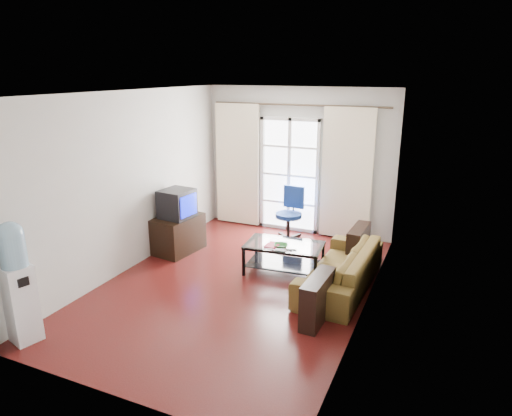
{
  "coord_description": "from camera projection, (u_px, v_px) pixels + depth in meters",
  "views": [
    {
      "loc": [
        2.66,
        -5.38,
        2.97
      ],
      "look_at": [
        0.13,
        0.35,
        1.07
      ],
      "focal_mm": 32.0,
      "sensor_mm": 36.0,
      "label": 1
    }
  ],
  "objects": [
    {
      "name": "floor",
      "position": [
        238.0,
        284.0,
        6.6
      ],
      "size": [
        5.2,
        5.2,
        0.0
      ],
      "primitive_type": "plane",
      "color": "#551814",
      "rests_on": "ground"
    },
    {
      "name": "ceiling",
      "position": [
        235.0,
        92.0,
        5.82
      ],
      "size": [
        5.2,
        5.2,
        0.0
      ],
      "primitive_type": "plane",
      "rotation": [
        3.14,
        0.0,
        0.0
      ],
      "color": "white",
      "rests_on": "wall_back"
    },
    {
      "name": "wall_back",
      "position": [
        298.0,
        161.0,
        8.49
      ],
      "size": [
        3.6,
        0.02,
        2.7
      ],
      "primitive_type": "cube",
      "color": "beige",
      "rests_on": "floor"
    },
    {
      "name": "wall_front",
      "position": [
        104.0,
        266.0,
        3.93
      ],
      "size": [
        3.6,
        0.02,
        2.7
      ],
      "primitive_type": "cube",
      "color": "beige",
      "rests_on": "floor"
    },
    {
      "name": "wall_left",
      "position": [
        130.0,
        182.0,
        6.91
      ],
      "size": [
        0.02,
        5.2,
        2.7
      ],
      "primitive_type": "cube",
      "color": "beige",
      "rests_on": "floor"
    },
    {
      "name": "wall_right",
      "position": [
        370.0,
        210.0,
        5.52
      ],
      "size": [
        0.02,
        5.2,
        2.7
      ],
      "primitive_type": "cube",
      "color": "beige",
      "rests_on": "floor"
    },
    {
      "name": "french_door",
      "position": [
        289.0,
        175.0,
        8.58
      ],
      "size": [
        1.16,
        0.06,
        2.15
      ],
      "color": "white",
      "rests_on": "wall_back"
    },
    {
      "name": "curtain_rod",
      "position": [
        298.0,
        105.0,
        8.1
      ],
      "size": [
        3.3,
        0.04,
        0.04
      ],
      "primitive_type": "cylinder",
      "rotation": [
        0.0,
        1.57,
        0.0
      ],
      "color": "#4C3F2D",
      "rests_on": "wall_back"
    },
    {
      "name": "curtain_left",
      "position": [
        238.0,
        165.0,
        8.89
      ],
      "size": [
        0.9,
        0.07,
        2.35
      ],
      "primitive_type": "cube",
      "color": "#F5E9C5",
      "rests_on": "curtain_rod"
    },
    {
      "name": "curtain_right",
      "position": [
        347.0,
        175.0,
        8.06
      ],
      "size": [
        0.9,
        0.07,
        2.35
      ],
      "primitive_type": "cube",
      "color": "#F5E9C5",
      "rests_on": "curtain_rod"
    },
    {
      "name": "radiator",
      "position": [
        336.0,
        220.0,
        8.39
      ],
      "size": [
        0.64,
        0.12,
        0.64
      ],
      "primitive_type": "cube",
      "color": "gray",
      "rests_on": "floor"
    },
    {
      "name": "sofa",
      "position": [
        341.0,
        268.0,
        6.45
      ],
      "size": [
        2.07,
        0.94,
        0.59
      ],
      "primitive_type": "imported",
      "rotation": [
        0.0,
        0.0,
        -1.61
      ],
      "color": "brown",
      "rests_on": "floor"
    },
    {
      "name": "coffee_table",
      "position": [
        284.0,
        254.0,
        6.91
      ],
      "size": [
        1.2,
        0.76,
        0.46
      ],
      "rotation": [
        0.0,
        0.0,
        0.09
      ],
      "color": "silver",
      "rests_on": "floor"
    },
    {
      "name": "bowl",
      "position": [
        281.0,
        246.0,
        6.73
      ],
      "size": [
        0.35,
        0.35,
        0.05
      ],
      "primitive_type": "imported",
      "rotation": [
        0.0,
        0.0,
        0.4
      ],
      "color": "#2D7C4B",
      "rests_on": "coffee_table"
    },
    {
      "name": "book",
      "position": [
        267.0,
        244.0,
        6.82
      ],
      "size": [
        0.22,
        0.28,
        0.02
      ],
      "primitive_type": "imported",
      "rotation": [
        0.0,
        0.0,
        -0.06
      ],
      "color": "maroon",
      "rests_on": "coffee_table"
    },
    {
      "name": "remote",
      "position": [
        292.0,
        250.0,
        6.62
      ],
      "size": [
        0.15,
        0.08,
        0.02
      ],
      "primitive_type": "cube",
      "rotation": [
        0.0,
        0.0,
        0.32
      ],
      "color": "black",
      "rests_on": "coffee_table"
    },
    {
      "name": "tv_stand",
      "position": [
        178.0,
        234.0,
        7.74
      ],
      "size": [
        0.66,
        0.9,
        0.62
      ],
      "primitive_type": "cube",
      "rotation": [
        0.0,
        0.0,
        -0.13
      ],
      "color": "black",
      "rests_on": "floor"
    },
    {
      "name": "crt_tv",
      "position": [
        176.0,
        203.0,
        7.57
      ],
      "size": [
        0.56,
        0.56,
        0.47
      ],
      "rotation": [
        0.0,
        0.0,
        -0.1
      ],
      "color": "black",
      "rests_on": "tv_stand"
    },
    {
      "name": "task_chair",
      "position": [
        289.0,
        225.0,
        8.25
      ],
      "size": [
        0.72,
        0.72,
        0.97
      ],
      "rotation": [
        0.0,
        0.0,
        -0.08
      ],
      "color": "black",
      "rests_on": "floor"
    },
    {
      "name": "water_cooler",
      "position": [
        17.0,
        280.0,
        5.03
      ],
      "size": [
        0.36,
        0.36,
        1.43
      ],
      "rotation": [
        0.0,
        0.0,
        -0.28
      ],
      "color": "white",
      "rests_on": "floor"
    }
  ]
}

